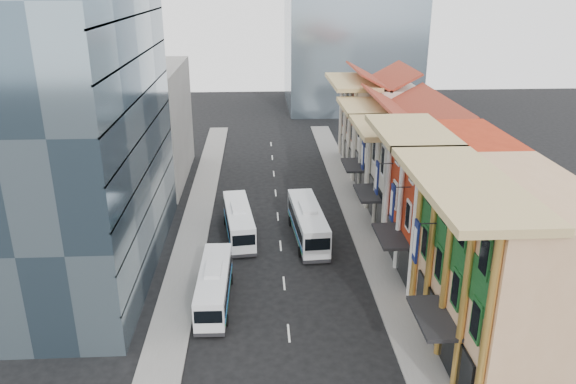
{
  "coord_description": "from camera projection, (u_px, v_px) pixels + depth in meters",
  "views": [
    {
      "loc": [
        -1.87,
        -25.64,
        23.55
      ],
      "look_at": [
        0.63,
        20.61,
        5.95
      ],
      "focal_mm": 35.0,
      "sensor_mm": 36.0,
      "label": 1
    }
  ],
  "objects": [
    {
      "name": "bus_right",
      "position": [
        308.0,
        222.0,
        53.67
      ],
      "size": [
        3.34,
        11.15,
        3.53
      ],
      "primitive_type": null,
      "rotation": [
        0.0,
        0.0,
        0.07
      ],
      "color": "silver",
      "rests_on": "ground"
    },
    {
      "name": "office_tower",
      "position": [
        65.0,
        96.0,
        43.94
      ],
      "size": [
        12.0,
        26.0,
        30.0
      ],
      "primitive_type": "cube",
      "color": "#3F5464",
      "rests_on": "ground"
    },
    {
      "name": "shophouse_cream_near",
      "position": [
        418.0,
        177.0,
        56.06
      ],
      "size": [
        8.0,
        9.0,
        10.0
      ],
      "primitive_type": "cube",
      "color": "beige",
      "rests_on": "ground"
    },
    {
      "name": "office_block_far",
      "position": [
        142.0,
        124.0,
        68.3
      ],
      "size": [
        10.0,
        18.0,
        14.0
      ],
      "primitive_type": "cube",
      "color": "gray",
      "rests_on": "ground"
    },
    {
      "name": "sidewalk_right",
      "position": [
        370.0,
        243.0,
        53.33
      ],
      "size": [
        3.0,
        90.0,
        0.15
      ],
      "primitive_type": "cube",
      "color": "slate",
      "rests_on": "ground"
    },
    {
      "name": "shophouse_cream_far",
      "position": [
        379.0,
        125.0,
        74.08
      ],
      "size": [
        8.0,
        12.0,
        11.0
      ],
      "primitive_type": "cube",
      "color": "beige",
      "rests_on": "ground"
    },
    {
      "name": "bus_left_near",
      "position": [
        214.0,
        285.0,
        43.08
      ],
      "size": [
        2.41,
        9.68,
        3.09
      ],
      "primitive_type": null,
      "rotation": [
        0.0,
        0.0,
        -0.02
      ],
      "color": "silver",
      "rests_on": "ground"
    },
    {
      "name": "shophouse_tan",
      "position": [
        511.0,
        274.0,
        35.64
      ],
      "size": [
        8.0,
        14.0,
        12.0
      ],
      "primitive_type": "cube",
      "color": "tan",
      "rests_on": "ground"
    },
    {
      "name": "bus_left_far",
      "position": [
        239.0,
        221.0,
        54.36
      ],
      "size": [
        3.55,
        10.3,
        3.24
      ],
      "primitive_type": null,
      "rotation": [
        0.0,
        0.0,
        0.12
      ],
      "color": "silver",
      "rests_on": "ground"
    },
    {
      "name": "shophouse_cream_mid",
      "position": [
        397.0,
        152.0,
        64.46
      ],
      "size": [
        8.0,
        9.0,
        10.0
      ],
      "primitive_type": "cube",
      "color": "beige",
      "rests_on": "ground"
    },
    {
      "name": "sidewalk_left",
      "position": [
        190.0,
        247.0,
        52.47
      ],
      "size": [
        3.0,
        90.0,
        0.15
      ],
      "primitive_type": "cube",
      "color": "slate",
      "rests_on": "ground"
    },
    {
      "name": "shophouse_red",
      "position": [
        450.0,
        204.0,
        46.84
      ],
      "size": [
        8.0,
        10.0,
        12.0
      ],
      "primitive_type": "cube",
      "color": "#AF2E13",
      "rests_on": "ground"
    }
  ]
}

